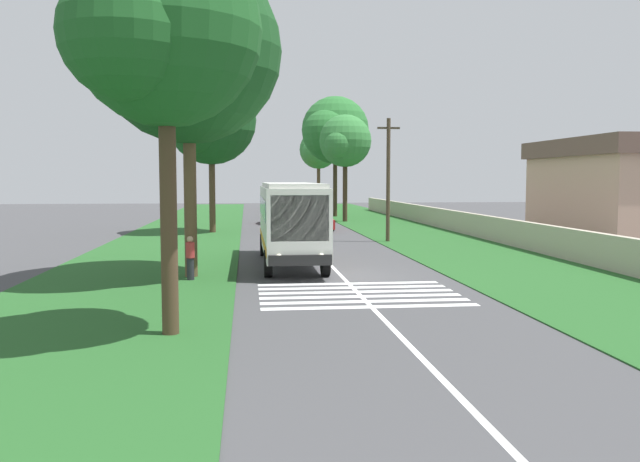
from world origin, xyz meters
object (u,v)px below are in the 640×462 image
utility_pole (388,178)px  trailing_car_3 (295,208)px  roadside_tree_left_1 (183,56)px  roadside_tree_left_0 (160,36)px  trailing_minibus_0 (291,197)px  roadside_building (613,189)px  trailing_car_1 (272,216)px  roadside_tree_left_2 (209,122)px  trailing_car_2 (298,210)px  roadside_tree_right_0 (344,142)px  roadside_tree_right_2 (318,151)px  pedestrian (190,257)px  trailing_car_0 (320,221)px  roadside_tree_right_1 (333,133)px  coach_bus (290,218)px

utility_pole → trailing_car_3: bearing=6.0°
roadside_tree_left_1 → roadside_tree_left_0: bearing=-177.9°
trailing_minibus_0 → roadside_building: size_ratio=0.48×
trailing_car_1 → roadside_tree_left_2: bearing=152.6°
roadside_tree_left_2 → trailing_car_2: bearing=-22.7°
trailing_minibus_0 → utility_pole: 43.70m
trailing_car_1 → trailing_car_2: (9.63, -3.10, 0.00)m
roadside_tree_right_0 → roadside_tree_right_2: (27.10, -0.53, 0.36)m
trailing_car_2 → roadside_tree_left_0: (-50.51, 7.35, 6.72)m
trailing_car_1 → roadside_tree_left_0: (-40.88, 4.24, 6.72)m
trailing_car_1 → roadside_tree_left_1: (-30.99, 4.61, 8.03)m
trailing_minibus_0 → roadside_tree_right_0: 25.23m
roadside_tree_left_0 → pedestrian: size_ratio=5.83×
trailing_car_0 → trailing_car_2: bearing=1.0°
trailing_car_1 → roadside_tree_left_1: 32.35m
trailing_car_2 → utility_pole: size_ratio=0.57×
trailing_minibus_0 → roadside_tree_right_1: roadside_tree_right_1 is taller
coach_bus → roadside_building: size_ratio=0.89×
trailing_car_1 → roadside_tree_right_1: roadside_tree_right_1 is taller
roadside_tree_right_0 → utility_pole: 19.40m
trailing_car_1 → utility_pole: 18.95m
trailing_minibus_0 → roadside_tree_right_1: 18.12m
trailing_car_3 → trailing_minibus_0: (11.38, -0.34, 0.88)m
trailing_car_1 → utility_pole: utility_pole is taller
trailing_minibus_0 → roadside_tree_right_0: size_ratio=0.62×
roadside_tree_right_2 → coach_bus: bearing=172.5°
trailing_car_1 → roadside_building: bearing=-130.0°
trailing_car_1 → pedestrian: pedestrian is taller
trailing_car_0 → roadside_tree_right_0: (9.26, -3.22, 6.54)m
roadside_tree_left_0 → roadside_tree_right_0: size_ratio=1.02×
roadside_tree_left_1 → roadside_tree_left_2: size_ratio=1.11×
trailing_car_1 → roadside_tree_left_0: bearing=174.1°
trailing_car_2 → roadside_building: (-27.34, -18.04, 2.63)m
roadside_tree_right_0 → roadside_tree_right_2: size_ratio=0.95×
trailing_car_2 → roadside_tree_right_1: 8.73m
roadside_tree_left_0 → trailing_minibus_0: bearing=-6.6°
roadside_tree_left_1 → pedestrian: 7.86m
roadside_tree_right_0 → roadside_building: size_ratio=0.77×
roadside_building → pedestrian: size_ratio=7.44×
roadside_tree_right_2 → trailing_car_1: bearing=166.0°
trailing_minibus_0 → roadside_tree_left_0: 67.63m
trailing_car_3 → roadside_building: size_ratio=0.34×
trailing_car_2 → pedestrian: size_ratio=2.54×
trailing_car_0 → trailing_car_2: (17.23, 0.31, 0.00)m
roadside_tree_right_0 → roadside_building: bearing=-143.2°
roadside_tree_left_2 → roadside_tree_right_1: 22.16m
trailing_minibus_0 → trailing_car_2: bearing=178.6°
trailing_minibus_0 → pedestrian: bearing=172.3°
roadside_tree_left_0 → roadside_tree_right_0: roadside_tree_left_0 is taller
trailing_minibus_0 → utility_pole: size_ratio=0.79×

